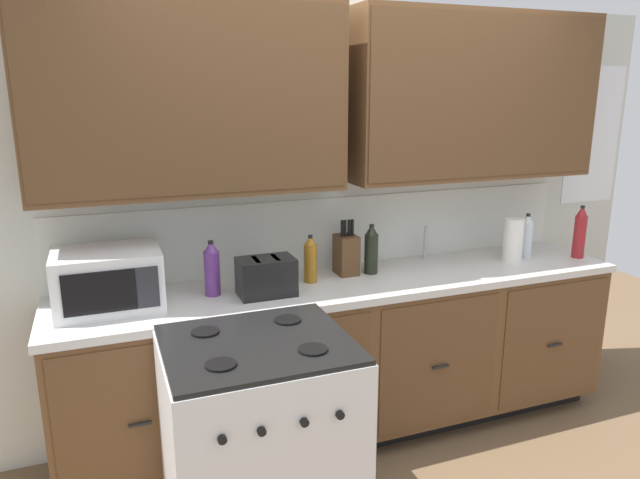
{
  "coord_description": "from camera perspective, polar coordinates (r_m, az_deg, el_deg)",
  "views": [
    {
      "loc": [
        -1.23,
        -2.44,
        1.92
      ],
      "look_at": [
        -0.2,
        0.27,
        1.17
      ],
      "focal_mm": 32.74,
      "sensor_mm": 36.0,
      "label": 1
    }
  ],
  "objects": [
    {
      "name": "ground_plane",
      "position": [
        3.34,
        5.11,
        -20.7
      ],
      "size": [
        8.0,
        8.0,
        0.0
      ],
      "primitive_type": "plane",
      "color": "brown"
    },
    {
      "name": "wall_unit",
      "position": [
        3.2,
        1.89,
        9.36
      ],
      "size": [
        4.29,
        0.4,
        2.39
      ],
      "color": "silver",
      "rests_on": "ground_plane"
    },
    {
      "name": "counter_run",
      "position": [
        3.34,
        3.04,
        -11.29
      ],
      "size": [
        3.12,
        0.64,
        0.92
      ],
      "color": "black",
      "rests_on": "ground_plane"
    },
    {
      "name": "stove_range",
      "position": [
        2.62,
        -5.88,
        -19.29
      ],
      "size": [
        0.76,
        0.68,
        0.95
      ],
      "color": "white",
      "rests_on": "ground_plane"
    },
    {
      "name": "microwave",
      "position": [
        2.9,
        -19.99,
        -3.69
      ],
      "size": [
        0.48,
        0.37,
        0.28
      ],
      "color": "white",
      "rests_on": "counter_run"
    },
    {
      "name": "toaster",
      "position": [
        2.92,
        -5.28,
        -3.63
      ],
      "size": [
        0.28,
        0.18,
        0.19
      ],
      "color": "black",
      "rests_on": "counter_run"
    },
    {
      "name": "knife_block",
      "position": [
        3.24,
        2.58,
        -1.41
      ],
      "size": [
        0.11,
        0.14,
        0.31
      ],
      "color": "#52361E",
      "rests_on": "counter_run"
    },
    {
      "name": "sink_faucet",
      "position": [
        3.58,
        10.26,
        -0.33
      ],
      "size": [
        0.02,
        0.02,
        0.2
      ],
      "primitive_type": "cylinder",
      "color": "#B2B5BA",
      "rests_on": "counter_run"
    },
    {
      "name": "paper_towel_roll",
      "position": [
        3.65,
        18.36,
        -0.06
      ],
      "size": [
        0.12,
        0.12,
        0.26
      ],
      "primitive_type": "cylinder",
      "color": "white",
      "rests_on": "counter_run"
    },
    {
      "name": "bottle_clear",
      "position": [
        3.78,
        19.54,
        0.34
      ],
      "size": [
        0.07,
        0.07,
        0.27
      ],
      "color": "silver",
      "rests_on": "counter_run"
    },
    {
      "name": "bottle_red",
      "position": [
        3.88,
        24.06,
        0.65
      ],
      "size": [
        0.07,
        0.07,
        0.32
      ],
      "color": "maroon",
      "rests_on": "counter_run"
    },
    {
      "name": "bottle_dark",
      "position": [
        3.25,
        5.03,
        -0.98
      ],
      "size": [
        0.08,
        0.08,
        0.28
      ],
      "color": "black",
      "rests_on": "counter_run"
    },
    {
      "name": "bottle_violet",
      "position": [
        2.94,
        -10.52,
        -2.83
      ],
      "size": [
        0.08,
        0.08,
        0.28
      ],
      "color": "#663384",
      "rests_on": "counter_run"
    },
    {
      "name": "bottle_amber",
      "position": [
        3.09,
        -0.94,
        -1.94
      ],
      "size": [
        0.07,
        0.07,
        0.26
      ],
      "color": "#9E6619",
      "rests_on": "counter_run"
    }
  ]
}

